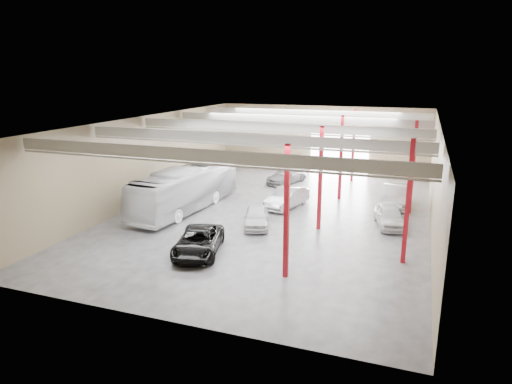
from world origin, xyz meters
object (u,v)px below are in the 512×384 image
Objects in this scene: car_row_c at (287,175)px; black_sedan at (198,242)px; coach_bus at (186,189)px; car_row_b at (287,198)px; car_right_far at (390,216)px; car_row_a at (256,217)px; car_right_near at (395,196)px.

black_sedan is at bearing -71.31° from car_row_c.
car_row_c is at bearing 70.42° from coach_bus.
car_row_b reaches higher than black_sedan.
coach_bus is 15.25m from car_right_far.
coach_bus reaches higher than car_row_c.
car_row_b is at bearing 151.78° from car_right_far.
coach_bus reaches higher than car_row_b.
car_row_c is at bearing 78.63° from car_row_a.
car_right_near reaches higher than car_right_far.
car_right_far is at bearing -25.49° from car_row_c.
coach_bus is 6.87m from car_row_a.
car_row_a is (6.51, -1.97, -0.97)m from coach_bus.
car_row_b reaches higher than car_row_a.
coach_bus is at bearing -95.19° from car_row_c.
car_right_near is 1.22× the size of car_right_far.
car_right_near is at bearing 25.63° from car_row_a.
car_row_c reaches higher than car_row_a.
coach_bus reaches higher than black_sedan.
car_row_a is 12.07m from car_right_near.
coach_bus reaches higher than car_right_near.
car_row_b is at bearing 64.01° from car_row_a.
car_right_far is at bearing -90.22° from car_right_near.
car_row_b reaches higher than car_row_c.
coach_bus is 2.93× the size of car_row_a.
black_sedan is 18.84m from car_row_c.
black_sedan is at bearing -53.17° from coach_bus.
car_right_near is (15.17, 6.42, -0.81)m from coach_bus.
car_row_c is at bearing 155.17° from car_right_near.
car_row_c is 11.33m from car_right_near.
car_row_b is (2.24, 10.92, 0.06)m from black_sedan.
car_row_b is (7.19, 3.23, -0.88)m from coach_bus.
car_right_far reaches higher than car_row_c.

